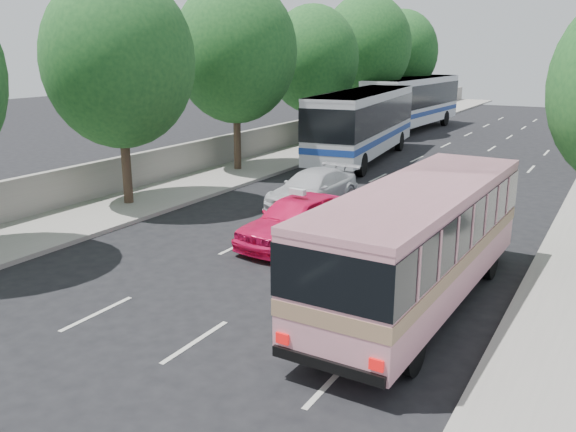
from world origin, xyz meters
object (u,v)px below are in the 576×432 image
Objects in this scene: pink_bus at (421,233)px; white_pickup at (312,189)px; tour_coach_rear at (413,99)px; tour_coach_front at (363,119)px; pink_taxi at (297,219)px.

white_pickup is (-6.66, 7.40, -1.15)m from pink_bus.
tour_coach_rear is at bearing 104.37° from white_pickup.
white_pickup is 11.04m from tour_coach_front.
tour_coach_rear is (-10.80, 32.03, 0.53)m from pink_bus.
white_pickup is at bearing 119.00° from pink_taxi.
tour_coach_rear is (-4.14, 24.62, 1.68)m from white_pickup.
tour_coach_front is at bearing 118.42° from pink_bus.
pink_bus is at bearing -23.03° from pink_taxi.
tour_coach_front reaches higher than pink_bus.
pink_bus is 20.20m from tour_coach_front.
pink_taxi is 29.82m from tour_coach_rear.
tour_coach_rear is (-1.80, 13.95, 0.10)m from tour_coach_front.
pink_bus is at bearing -70.51° from tour_coach_front.
pink_bus is 33.80m from tour_coach_rear.
tour_coach_front is (-4.14, 15.23, 1.48)m from pink_taxi.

